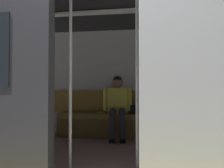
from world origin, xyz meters
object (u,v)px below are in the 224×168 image
at_px(person_seated, 117,103).
at_px(book, 102,112).
at_px(grab_pole_door, 70,78).
at_px(train_car, 111,50).
at_px(handbag, 137,109).
at_px(grab_pole_far, 137,78).
at_px(bench_seat, 124,120).

distance_m(person_seated, book, 0.40).
bearing_deg(grab_pole_door, person_seated, -97.58).
relative_size(train_car, handbag, 24.62).
bearing_deg(book, train_car, 110.09).
xyz_separation_m(book, grab_pole_far, (-0.82, 1.98, 0.59)).
xyz_separation_m(person_seated, grab_pole_door, (0.26, 1.99, 0.38)).
bearing_deg(grab_pole_far, book, -67.48).
height_order(bench_seat, book, book).
relative_size(bench_seat, grab_pole_door, 1.21).
bearing_deg(grab_pole_door, book, -88.48).
xyz_separation_m(person_seated, book, (0.32, -0.14, -0.20)).
height_order(bench_seat, person_seated, person_seated).
relative_size(bench_seat, person_seated, 2.16).
bearing_deg(handbag, grab_pole_far, 93.76).
distance_m(bench_seat, book, 0.46).
height_order(train_car, grab_pole_far, train_car).
bearing_deg(grab_pole_far, handbag, -86.24).
xyz_separation_m(train_car, grab_pole_far, (-0.43, 0.75, -0.45)).
xyz_separation_m(bench_seat, handbag, (-0.25, -0.07, 0.19)).
relative_size(person_seated, grab_pole_door, 0.56).
relative_size(bench_seat, book, 11.74).
distance_m(train_car, book, 1.66).
relative_size(person_seated, grab_pole_far, 0.56).
bearing_deg(bench_seat, train_car, 87.49).
xyz_separation_m(person_seated, handbag, (-0.37, -0.12, -0.13)).
relative_size(train_car, person_seated, 5.36).
bearing_deg(grab_pole_door, bench_seat, -100.63).
xyz_separation_m(handbag, grab_pole_far, (-0.13, 1.96, 0.52)).
distance_m(book, grab_pole_far, 2.22).
bearing_deg(handbag, grab_pole_door, 73.20).
xyz_separation_m(train_car, book, (0.39, -1.24, -1.04)).
relative_size(person_seated, handbag, 4.59).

